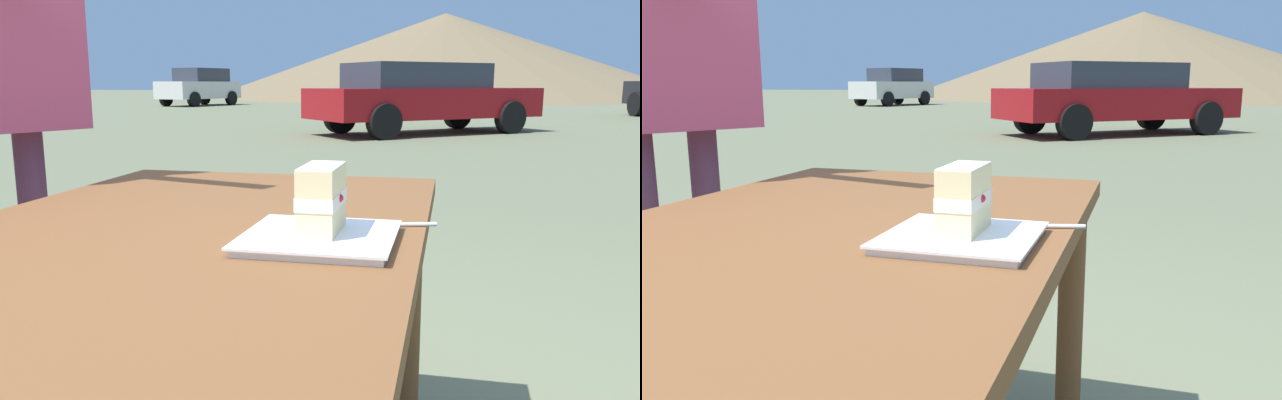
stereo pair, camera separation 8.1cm
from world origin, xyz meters
The scene contains 8 objects.
patio_table centered at (0.00, 0.00, 0.61)m, with size 1.38×0.86×0.71m.
dessert_plate centered at (0.03, 0.27, 0.72)m, with size 0.24×0.24×0.02m.
cake_slice centered at (0.02, 0.27, 0.78)m, with size 0.13×0.07×0.11m.
dessert_fork centered at (-0.10, 0.35, 0.71)m, with size 0.06×0.17×0.01m.
diner_person centered at (-0.40, -0.69, 1.11)m, with size 0.49×0.64×1.66m.
parked_car_near centered at (-11.10, -0.10, 0.72)m, with size 4.16×4.55×1.33m.
parked_car_extra centered at (-24.40, -10.37, 0.82)m, with size 4.17×2.73×1.60m.
distant_hill centered at (-43.56, -0.24, 2.85)m, with size 32.70×32.70×5.70m.
Camera 2 is at (0.95, 0.55, 0.97)m, focal length 34.33 mm.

